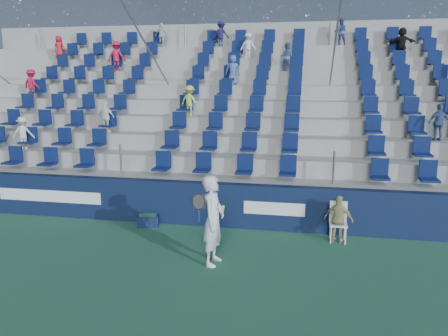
{
  "coord_description": "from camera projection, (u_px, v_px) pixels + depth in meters",
  "views": [
    {
      "loc": [
        2.28,
        -8.02,
        4.04
      ],
      "look_at": [
        0.2,
        2.8,
        1.7
      ],
      "focal_mm": 35.0,
      "sensor_mm": 36.0,
      "label": 1
    }
  ],
  "objects": [
    {
      "name": "sponsor_wall",
      "position": [
        219.0,
        205.0,
        11.87
      ],
      "size": [
        24.0,
        0.32,
        1.2
      ],
      "color": "#0F1B3A",
      "rests_on": "ground"
    },
    {
      "name": "grandstand",
      "position": [
        246.0,
        127.0,
        16.44
      ],
      "size": [
        24.0,
        8.17,
        6.63
      ],
      "color": "#9A9A95",
      "rests_on": "ground"
    },
    {
      "name": "ball_bin",
      "position": [
        148.0,
        220.0,
        11.92
      ],
      "size": [
        0.65,
        0.51,
        0.32
      ],
      "color": "#10183A",
      "rests_on": "ground"
    },
    {
      "name": "line_judge_chair",
      "position": [
        338.0,
        219.0,
        10.82
      ],
      "size": [
        0.43,
        0.44,
        0.98
      ],
      "color": "white",
      "rests_on": "ground"
    },
    {
      "name": "ground",
      "position": [
        189.0,
        276.0,
        8.97
      ],
      "size": [
        70.0,
        70.0,
        0.0
      ],
      "primitive_type": "plane",
      "color": "#296145",
      "rests_on": "ground"
    },
    {
      "name": "tennis_player",
      "position": [
        213.0,
        220.0,
        9.38
      ],
      "size": [
        0.69,
        0.76,
        1.98
      ],
      "color": "silver",
      "rests_on": "ground"
    },
    {
      "name": "line_judge",
      "position": [
        339.0,
        219.0,
        10.67
      ],
      "size": [
        0.75,
        0.46,
        1.19
      ],
      "primitive_type": "imported",
      "rotation": [
        0.0,
        0.0,
        2.88
      ],
      "color": "tan",
      "rests_on": "ground"
    }
  ]
}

